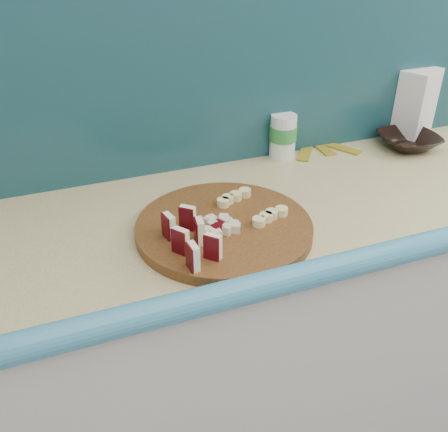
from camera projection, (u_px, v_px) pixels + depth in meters
name	position (u px, v px, depth m)	size (l,w,h in m)	color
kitchen_counter	(340.00, 310.00, 1.62)	(2.20, 0.63, 0.91)	silver
backsplash	(315.00, 69.00, 1.48)	(2.20, 0.02, 0.50)	teal
cutting_board	(224.00, 228.00, 1.18)	(0.42, 0.42, 0.03)	#42240E
apple_wedges	(190.00, 236.00, 1.07)	(0.09, 0.19, 0.06)	beige
apple_chunks	(216.00, 224.00, 1.15)	(0.07, 0.07, 0.02)	beige
banana_slices	(251.00, 207.00, 1.22)	(0.15, 0.18, 0.02)	#E2D38A
brown_bowl	(408.00, 141.00, 1.60)	(0.19, 0.19, 0.05)	black
flour_bag	(416.00, 103.00, 1.65)	(0.13, 0.09, 0.22)	silver
canister	(283.00, 135.00, 1.51)	(0.08, 0.08, 0.13)	silver
banana_peel	(321.00, 148.00, 1.60)	(0.22, 0.19, 0.01)	#B29C22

